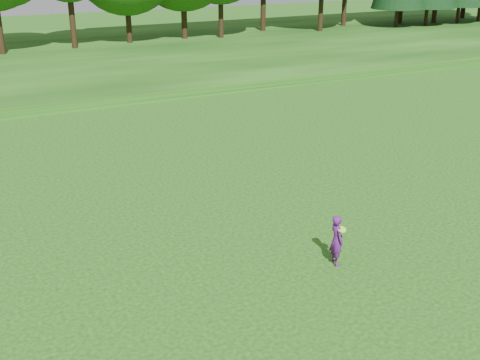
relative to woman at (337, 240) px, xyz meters
name	(u,v)px	position (x,y,z in m)	size (l,w,h in m)	color
ground	(239,269)	(-2.57, 0.92, -0.74)	(140.00, 140.00, 0.00)	#13410C
berm	(36,61)	(-2.57, 34.92, -0.44)	(130.00, 30.00, 0.60)	#13410C
walking_path	(78,107)	(-2.57, 20.92, -0.72)	(130.00, 1.60, 0.04)	gray
woman	(337,240)	(0.00, 0.00, 0.00)	(0.44, 0.59, 1.47)	#56186E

